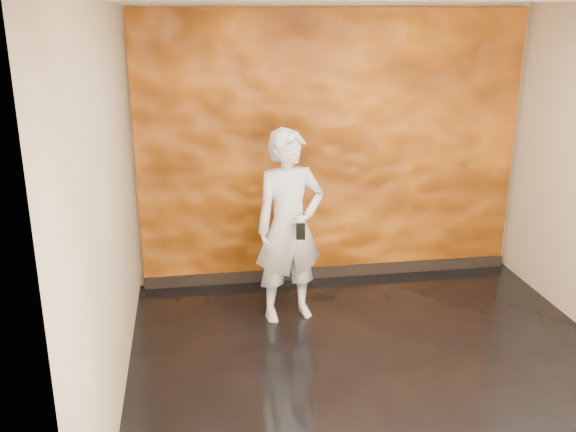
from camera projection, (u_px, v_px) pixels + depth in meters
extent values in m
cube|color=black|center=(383.00, 374.00, 5.07)|extent=(4.00, 4.00, 0.01)
cube|color=#BBA890|center=(331.00, 147.00, 6.51)|extent=(4.00, 0.02, 2.80)
cube|color=#BBA890|center=(536.00, 340.00, 2.76)|extent=(4.00, 0.02, 2.80)
cube|color=#BBA890|center=(108.00, 218.00, 4.33)|extent=(0.02, 4.00, 2.80)
cube|color=white|center=(403.00, 0.00, 4.20)|extent=(4.00, 4.00, 0.01)
cube|color=orange|center=(332.00, 150.00, 6.48)|extent=(3.90, 0.06, 2.75)
cube|color=black|center=(330.00, 272.00, 6.85)|extent=(3.90, 0.04, 0.12)
imported|color=#A9AEBA|center=(289.00, 227.00, 5.74)|extent=(0.72, 0.55, 1.77)
cube|color=black|center=(301.00, 231.00, 5.48)|extent=(0.08, 0.03, 0.15)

